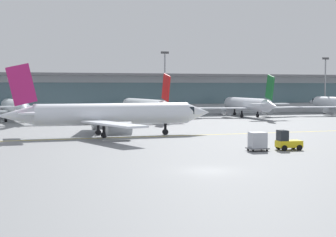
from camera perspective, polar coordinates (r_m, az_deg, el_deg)
ground_plane at (r=42.46m, az=4.41°, el=-5.62°), size 400.00×400.00×0.00m
taxiway_centreline_stripe at (r=69.49m, az=-5.49°, el=-2.05°), size 109.99×1.85×0.01m
terminal_concourse at (r=123.44m, az=-11.28°, el=2.61°), size 193.41×11.00×9.60m
gate_airplane_2 at (r=104.92m, az=-16.16°, el=1.18°), size 25.20×27.21×9.01m
gate_airplane_3 at (r=105.60m, az=-2.49°, el=1.33°), size 25.23×27.20×9.01m
gate_airplane_4 at (r=115.99m, az=8.53°, el=1.49°), size 25.25×27.20×9.01m
taxiing_regional_jet at (r=71.14m, az=-6.18°, el=0.40°), size 28.99×27.03×9.62m
baggage_tug at (r=57.08m, az=12.67°, el=-2.44°), size 2.73×1.84×2.10m
cargo_dolly_lead at (r=55.69m, az=9.60°, el=-2.38°), size 2.25×1.80×1.94m
apron_light_mast_2 at (r=119.16m, az=-0.35°, el=4.09°), size 1.80×0.36×14.43m
apron_light_mast_3 at (r=138.51m, az=16.54°, el=3.74°), size 1.80×0.36×13.83m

